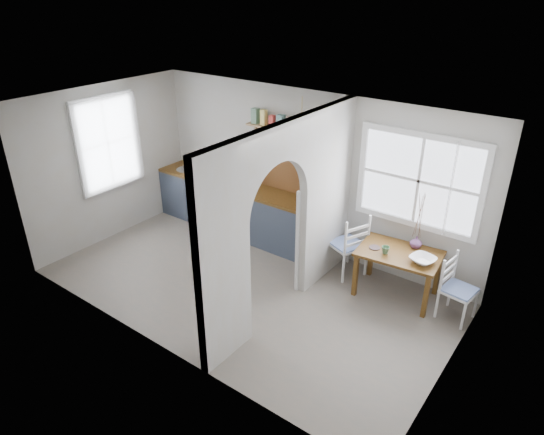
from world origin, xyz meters
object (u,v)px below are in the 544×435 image
Objects in this scene: dining_table at (397,273)px; chair_right at (459,290)px; kettle at (311,200)px; vase at (416,242)px; chair_left at (347,243)px.

chair_right is (0.86, -0.02, 0.10)m from dining_table.
vase is (1.67, 0.09, -0.24)m from kettle.
chair_left is at bearing -170.46° from vase.
dining_table is 1.69m from kettle.
vase is (-0.74, 0.27, 0.34)m from chair_right.
chair_left reaches higher than chair_right.
chair_left is 1.14× the size of chair_right.
vase is at bearing 17.80° from kettle.
kettle is (-2.41, 0.18, 0.57)m from chair_right.
dining_table is 0.52m from vase.
chair_left is 0.87m from kettle.
kettle is at bearing 93.82° from chair_right.
chair_left is at bearing 94.37° from chair_right.
chair_right reaches higher than vase.
kettle is 1.32× the size of vase.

